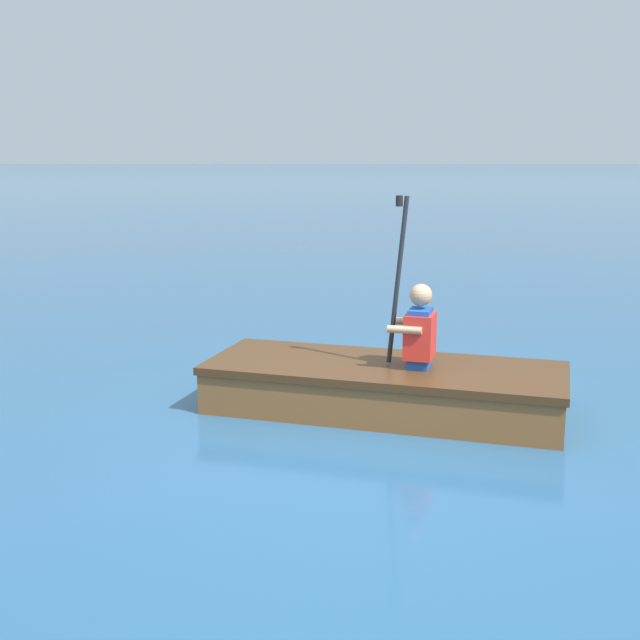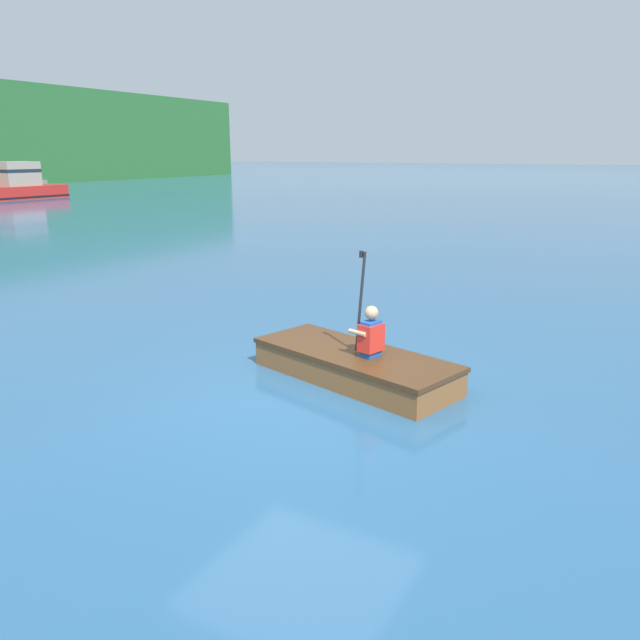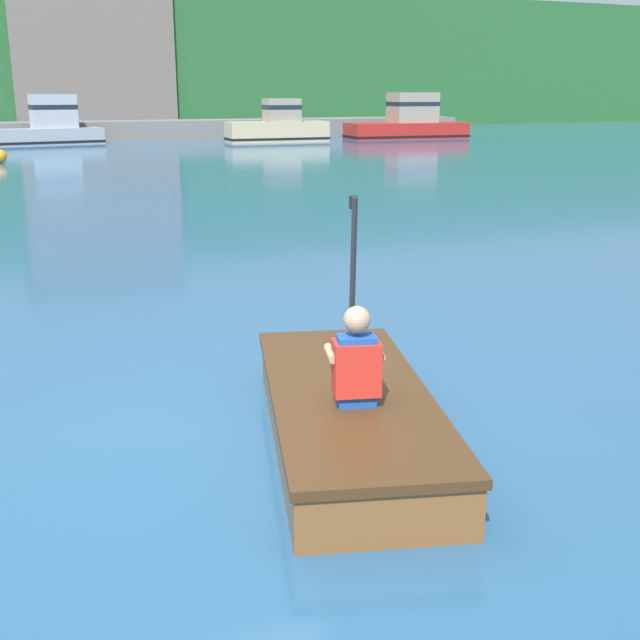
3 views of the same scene
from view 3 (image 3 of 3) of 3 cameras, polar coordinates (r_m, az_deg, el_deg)
The scene contains 9 objects.
ground_plane at distance 5.44m, azimuth -8.01°, elevation -9.10°, with size 300.00×300.00×0.00m, color #28567F.
waterfront_office_block_center at distance 56.34m, azimuth -16.38°, elevation 18.19°, with size 9.80×9.71×10.19m.
marina_dock at distance 41.31m, azimuth -21.56°, elevation 12.31°, with size 47.74×2.40×0.90m.
moored_boat_dock_west_end at distance 41.98m, azimuth 6.32°, elevation 13.78°, with size 6.28×2.41×2.25m.
moored_boat_dock_center_near at distance 38.99m, azimuth -2.99°, elevation 13.56°, with size 4.87×1.75×1.98m.
moored_boat_dock_center_far at distance 38.83m, azimuth -18.55°, elevation 12.93°, with size 4.74×2.02×2.18m.
rowboat_foreground at distance 5.47m, azimuth 1.98°, elevation -6.36°, with size 1.74×2.94×0.38m.
person_paddler at distance 5.03m, azimuth 2.58°, elevation -2.86°, with size 0.41×0.40×1.30m.
channel_buoy at distance 29.23m, azimuth -21.79°, elevation 10.77°, with size 0.44×0.44×0.72m.
Camera 3 is at (-1.19, -4.79, 2.29)m, focal length 45.00 mm.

